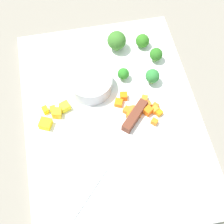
# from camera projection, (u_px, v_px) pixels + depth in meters

# --- Properties ---
(ground_plane) EXTENTS (4.00, 4.00, 0.00)m
(ground_plane) POSITION_uv_depth(u_px,v_px,m) (112.00, 117.00, 0.71)
(ground_plane) COLOR gray
(cutting_board) EXTENTS (0.50, 0.36, 0.01)m
(cutting_board) POSITION_uv_depth(u_px,v_px,m) (112.00, 116.00, 0.71)
(cutting_board) COLOR white
(cutting_board) RESTS_ON ground_plane
(prep_bowl) EXTENTS (0.09, 0.09, 0.03)m
(prep_bowl) POSITION_uv_depth(u_px,v_px,m) (91.00, 84.00, 0.72)
(prep_bowl) COLOR #B4B6BD
(prep_bowl) RESTS_ON cutting_board
(chef_knife) EXTENTS (0.26, 0.24, 0.02)m
(chef_knife) POSITION_uv_depth(u_px,v_px,m) (117.00, 143.00, 0.66)
(chef_knife) COLOR silver
(chef_knife) RESTS_ON cutting_board
(carrot_dice_0) EXTENTS (0.02, 0.02, 0.01)m
(carrot_dice_0) POSITION_uv_depth(u_px,v_px,m) (139.00, 114.00, 0.70)
(carrot_dice_0) COLOR orange
(carrot_dice_0) RESTS_ON cutting_board
(carrot_dice_1) EXTENTS (0.02, 0.02, 0.01)m
(carrot_dice_1) POSITION_uv_depth(u_px,v_px,m) (154.00, 122.00, 0.69)
(carrot_dice_1) COLOR orange
(carrot_dice_1) RESTS_ON cutting_board
(carrot_dice_2) EXTENTS (0.02, 0.02, 0.01)m
(carrot_dice_2) POSITION_uv_depth(u_px,v_px,m) (145.00, 98.00, 0.72)
(carrot_dice_2) COLOR orange
(carrot_dice_2) RESTS_ON cutting_board
(carrot_dice_3) EXTENTS (0.02, 0.02, 0.02)m
(carrot_dice_3) POSITION_uv_depth(u_px,v_px,m) (148.00, 111.00, 0.70)
(carrot_dice_3) COLOR orange
(carrot_dice_3) RESTS_ON cutting_board
(carrot_dice_4) EXTENTS (0.01, 0.01, 0.01)m
(carrot_dice_4) POSITION_uv_depth(u_px,v_px,m) (148.00, 104.00, 0.71)
(carrot_dice_4) COLOR orange
(carrot_dice_4) RESTS_ON cutting_board
(carrot_dice_5) EXTENTS (0.02, 0.02, 0.02)m
(carrot_dice_5) POSITION_uv_depth(u_px,v_px,m) (131.00, 116.00, 0.69)
(carrot_dice_5) COLOR orange
(carrot_dice_5) RESTS_ON cutting_board
(carrot_dice_6) EXTENTS (0.02, 0.02, 0.01)m
(carrot_dice_6) POSITION_uv_depth(u_px,v_px,m) (159.00, 113.00, 0.70)
(carrot_dice_6) COLOR orange
(carrot_dice_6) RESTS_ON cutting_board
(carrot_dice_7) EXTENTS (0.02, 0.02, 0.01)m
(carrot_dice_7) POSITION_uv_depth(u_px,v_px,m) (155.00, 105.00, 0.71)
(carrot_dice_7) COLOR orange
(carrot_dice_7) RESTS_ON cutting_board
(carrot_dice_8) EXTENTS (0.01, 0.01, 0.01)m
(carrot_dice_8) POSITION_uv_depth(u_px,v_px,m) (131.00, 108.00, 0.70)
(carrot_dice_8) COLOR orange
(carrot_dice_8) RESTS_ON cutting_board
(carrot_dice_9) EXTENTS (0.02, 0.02, 0.01)m
(carrot_dice_9) POSITION_uv_depth(u_px,v_px,m) (119.00, 103.00, 0.71)
(carrot_dice_9) COLOR orange
(carrot_dice_9) RESTS_ON cutting_board
(carrot_dice_10) EXTENTS (0.02, 0.02, 0.01)m
(carrot_dice_10) POSITION_uv_depth(u_px,v_px,m) (128.00, 113.00, 0.70)
(carrot_dice_10) COLOR orange
(carrot_dice_10) RESTS_ON cutting_board
(carrot_dice_11) EXTENTS (0.02, 0.02, 0.01)m
(carrot_dice_11) POSITION_uv_depth(u_px,v_px,m) (124.00, 96.00, 0.72)
(carrot_dice_11) COLOR orange
(carrot_dice_11) RESTS_ON cutting_board
(carrot_dice_12) EXTENTS (0.02, 0.02, 0.01)m
(carrot_dice_12) POSITION_uv_depth(u_px,v_px,m) (155.00, 110.00, 0.70)
(carrot_dice_12) COLOR orange
(carrot_dice_12) RESTS_ON cutting_board
(pepper_dice_0) EXTENTS (0.03, 0.03, 0.02)m
(pepper_dice_0) POSITION_uv_depth(u_px,v_px,m) (46.00, 125.00, 0.68)
(pepper_dice_0) COLOR yellow
(pepper_dice_0) RESTS_ON cutting_board
(pepper_dice_1) EXTENTS (0.02, 0.02, 0.02)m
(pepper_dice_1) POSITION_uv_depth(u_px,v_px,m) (65.00, 107.00, 0.70)
(pepper_dice_1) COLOR yellow
(pepper_dice_1) RESTS_ON cutting_board
(pepper_dice_2) EXTENTS (0.02, 0.01, 0.01)m
(pepper_dice_2) POSITION_uv_depth(u_px,v_px,m) (45.00, 110.00, 0.70)
(pepper_dice_2) COLOR yellow
(pepper_dice_2) RESTS_ON cutting_board
(pepper_dice_3) EXTENTS (0.01, 0.01, 0.01)m
(pepper_dice_3) POSITION_uv_depth(u_px,v_px,m) (53.00, 109.00, 0.70)
(pepper_dice_3) COLOR yellow
(pepper_dice_3) RESTS_ON cutting_board
(pepper_dice_4) EXTENTS (0.02, 0.02, 0.02)m
(pepper_dice_4) POSITION_uv_depth(u_px,v_px,m) (57.00, 113.00, 0.70)
(pepper_dice_4) COLOR yellow
(pepper_dice_4) RESTS_ON cutting_board
(broccoli_floret_0) EXTENTS (0.03, 0.03, 0.03)m
(broccoli_floret_0) POSITION_uv_depth(u_px,v_px,m) (156.00, 54.00, 0.76)
(broccoli_floret_0) COLOR #8CBD5F
(broccoli_floret_0) RESTS_ON cutting_board
(broccoli_floret_1) EXTENTS (0.04, 0.04, 0.05)m
(broccoli_floret_1) POSITION_uv_depth(u_px,v_px,m) (117.00, 41.00, 0.77)
(broccoli_floret_1) COLOR #8ABA64
(broccoli_floret_1) RESTS_ON cutting_board
(broccoli_floret_2) EXTENTS (0.03, 0.03, 0.03)m
(broccoli_floret_2) POSITION_uv_depth(u_px,v_px,m) (123.00, 74.00, 0.73)
(broccoli_floret_2) COLOR #8EAF62
(broccoli_floret_2) RESTS_ON cutting_board
(broccoli_floret_3) EXTENTS (0.03, 0.03, 0.04)m
(broccoli_floret_3) POSITION_uv_depth(u_px,v_px,m) (152.00, 76.00, 0.73)
(broccoli_floret_3) COLOR #89AB5A
(broccoli_floret_3) RESTS_ON cutting_board
(broccoli_floret_4) EXTENTS (0.03, 0.03, 0.03)m
(broccoli_floret_4) POSITION_uv_depth(u_px,v_px,m) (142.00, 41.00, 0.78)
(broccoli_floret_4) COLOR #8FAF56
(broccoli_floret_4) RESTS_ON cutting_board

